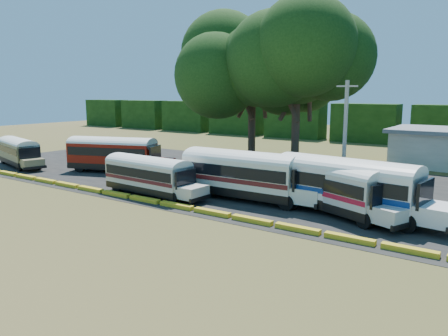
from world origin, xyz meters
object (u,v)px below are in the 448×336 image
Objects in this scene: bus_beige at (19,150)px; bus_cream_west at (150,173)px; bus_red at (115,152)px; bus_white_red at (330,184)px; tree_west at (252,61)px.

bus_beige is 1.02× the size of bus_cream_west.
bus_beige is at bearing 178.12° from bus_cream_west.
bus_white_red is (22.81, -1.90, -0.10)m from bus_red.
bus_beige is 26.64m from tree_west.
bus_white_red reaches higher than bus_cream_west.
tree_west is (19.26, 15.86, 9.34)m from bus_beige.
bus_cream_west reaches higher than bus_beige.
bus_white_red is 22.46m from tree_west.
bus_red is 22.89m from bus_white_red.
tree_west is (8.18, 12.47, 9.06)m from bus_red.
bus_red reaches higher than bus_cream_west.
bus_red is at bearing -123.26° from tree_west.
bus_white_red is 0.66× the size of tree_west.
bus_red is 1.05× the size of bus_white_red.
bus_white_red reaches higher than bus_beige.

